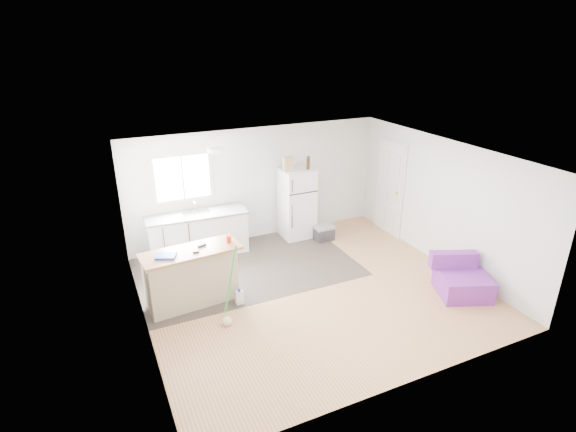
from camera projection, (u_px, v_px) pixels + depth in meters
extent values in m
cube|color=#A06C43|center=(311.00, 291.00, 7.82)|extent=(5.50, 5.00, 0.01)
cube|color=white|center=(314.00, 156.00, 6.91)|extent=(5.50, 5.00, 0.01)
cube|color=silver|center=(257.00, 184.00, 9.46)|extent=(5.50, 0.01, 2.40)
cube|color=silver|center=(412.00, 305.00, 5.26)|extent=(5.50, 0.01, 2.40)
cube|color=silver|center=(139.00, 260.00, 6.29)|extent=(0.01, 5.00, 2.40)
cube|color=silver|center=(442.00, 203.00, 8.43)|extent=(0.01, 5.00, 2.40)
cube|color=#2F2923|center=(247.00, 267.00, 8.58)|extent=(4.05, 2.50, 0.00)
cube|color=white|center=(183.00, 178.00, 8.72)|extent=(1.18, 0.04, 0.98)
cube|color=white|center=(183.00, 178.00, 8.70)|extent=(1.05, 0.01, 0.85)
cube|color=white|center=(183.00, 178.00, 8.69)|extent=(0.03, 0.02, 0.85)
cube|color=white|center=(389.00, 188.00, 9.79)|extent=(0.05, 0.82, 2.03)
cube|color=white|center=(390.00, 188.00, 9.79)|extent=(0.03, 0.92, 2.10)
sphere|color=gold|center=(397.00, 193.00, 9.51)|extent=(0.07, 0.07, 0.07)
cylinder|color=white|center=(216.00, 149.00, 7.46)|extent=(0.30, 0.30, 0.07)
cube|color=white|center=(198.00, 235.00, 8.95)|extent=(1.94, 0.68, 0.84)
cube|color=slate|center=(197.00, 214.00, 8.79)|extent=(2.00, 0.72, 0.04)
cube|color=silver|center=(197.00, 215.00, 8.76)|extent=(0.55, 0.43, 0.06)
cube|color=tan|center=(192.00, 278.00, 7.29)|extent=(1.47, 0.63, 0.92)
cube|color=#AE784A|center=(191.00, 251.00, 7.12)|extent=(1.61, 0.73, 0.04)
cube|color=white|center=(297.00, 203.00, 9.65)|extent=(0.67, 0.63, 1.51)
cube|color=black|center=(304.00, 193.00, 9.26)|extent=(0.67, 0.02, 0.02)
cube|color=silver|center=(292.00, 186.00, 9.07)|extent=(0.03, 0.02, 0.27)
cube|color=silver|center=(292.00, 216.00, 9.33)|extent=(0.03, 0.02, 0.53)
cube|color=#2D2D2F|center=(324.00, 234.00, 9.67)|extent=(0.41, 0.27, 0.27)
cube|color=gray|center=(324.00, 227.00, 9.61)|extent=(0.42, 0.29, 0.05)
cube|color=#7A2D93|center=(463.00, 284.00, 7.64)|extent=(1.04, 1.02, 0.38)
cube|color=#7A2D93|center=(453.00, 260.00, 7.75)|extent=(0.82, 0.49, 0.29)
cube|color=silver|center=(240.00, 297.00, 7.39)|extent=(0.13, 0.09, 0.23)
cylinder|color=#1C2DC4|center=(239.00, 290.00, 7.34)|extent=(0.05, 0.05, 0.05)
cylinder|color=green|center=(230.00, 281.00, 6.79)|extent=(0.18, 0.32, 1.28)
sphere|color=beige|center=(227.00, 321.00, 6.87)|extent=(0.15, 0.15, 0.15)
cylinder|color=red|center=(229.00, 239.00, 7.36)|extent=(0.09, 0.09, 0.12)
cube|color=#1337B2|center=(166.00, 256.00, 6.89)|extent=(0.36, 0.32, 0.04)
cube|color=black|center=(202.00, 245.00, 7.24)|extent=(0.15, 0.10, 0.03)
cube|color=black|center=(196.00, 252.00, 7.02)|extent=(0.10, 0.05, 0.03)
cube|color=tan|center=(288.00, 164.00, 9.19)|extent=(0.20, 0.10, 0.30)
cylinder|color=#381F0A|center=(308.00, 163.00, 9.33)|extent=(0.09, 0.09, 0.25)
cylinder|color=#381F0A|center=(308.00, 162.00, 9.41)|extent=(0.08, 0.08, 0.25)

